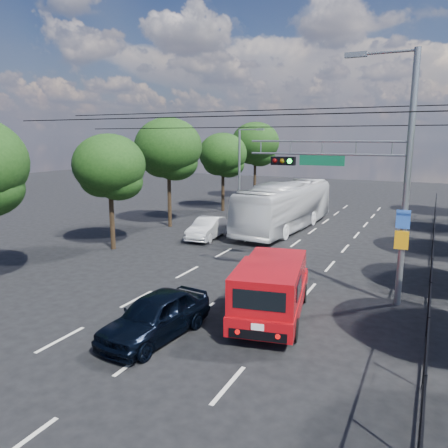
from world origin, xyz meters
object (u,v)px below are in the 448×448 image
Objects in this scene: signal_mast at (373,169)px; white_van at (208,228)px; red_pickup at (272,287)px; navy_hatchback at (155,316)px; white_bus at (285,206)px.

signal_mast is 13.54m from white_van.
red_pickup is 4.23m from navy_hatchback.
signal_mast is at bearing 50.76° from red_pickup.
signal_mast reaches higher than red_pickup.
white_van is (-10.78, 6.80, -4.56)m from signal_mast.
red_pickup is at bearing -56.43° from white_van.
white_bus reaches higher than navy_hatchback.
navy_hatchback is 14.26m from white_van.
white_bus reaches higher than red_pickup.
signal_mast is 14.25m from white_bus.
navy_hatchback is at bearing -81.27° from white_bus.
signal_mast is 0.80× the size of white_bus.
red_pickup reaches higher than white_van.
white_van is (-8.02, 10.19, -0.48)m from red_pickup.
navy_hatchback is 0.36× the size of white_bus.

